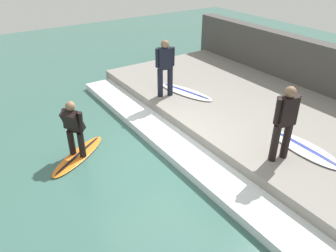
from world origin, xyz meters
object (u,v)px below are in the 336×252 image
surfer_waiting_near (285,120)px  surfer_waiting_far (165,65)px  surfboard_riding (78,156)px  surfer_riding (74,126)px  surfboard_waiting_near (306,149)px  surfboard_waiting_far (186,92)px

surfer_waiting_near → surfer_waiting_far: surfer_waiting_far is taller
surfboard_riding → surfer_riding: size_ratio=1.29×
surfer_waiting_near → surfboard_waiting_near: size_ratio=0.91×
surfer_riding → surfer_waiting_near: surfer_waiting_near is taller
surfer_waiting_near → surfboard_waiting_far: (0.40, 3.72, -0.87)m
surfer_waiting_near → surfboard_waiting_far: surfer_waiting_near is taller
surfer_waiting_near → surfboard_waiting_far: bearing=83.8°
surfer_waiting_far → surfboard_riding: bearing=-162.3°
surfer_riding → surfer_waiting_far: surfer_waiting_far is taller
surfer_waiting_near → surfer_waiting_far: 3.91m
surfer_waiting_far → surfboard_waiting_far: 1.09m
surfboard_riding → surfboard_waiting_near: bearing=-37.7°
surfer_waiting_near → surfboard_waiting_near: (0.74, -0.14, -0.87)m
surfboard_riding → surfer_waiting_far: bearing=17.7°
surfboard_riding → surfer_riding: bearing=90.0°
surfboard_riding → surfer_waiting_far: size_ratio=1.07×
surfboard_waiting_near → surfer_waiting_far: surfer_waiting_far is taller
surfboard_waiting_near → surfer_waiting_far: bearing=103.2°
surfboard_waiting_far → surfboard_waiting_near: bearing=-85.0°
surfboard_riding → surfboard_waiting_near: (3.98, -3.08, 0.42)m
surfer_riding → surfboard_waiting_far: (3.64, 0.77, -0.36)m
surfboard_riding → surfboard_waiting_near: surfboard_waiting_near is taller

